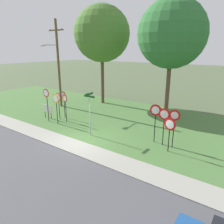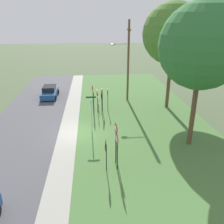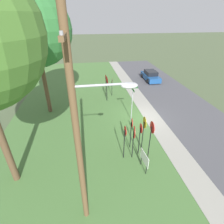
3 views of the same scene
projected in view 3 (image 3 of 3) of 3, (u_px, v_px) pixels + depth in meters
ground_plane at (143, 117)px, 16.30m from camera, size 160.00×160.00×0.00m
road_asphalt at (191, 113)px, 16.98m from camera, size 44.00×6.40×0.01m
sidewalk_strip at (152, 117)px, 16.40m from camera, size 44.00×1.60×0.06m
grass_median at (78, 123)px, 15.45m from camera, size 44.00×12.00×0.04m
stop_sign_near_left at (125, 136)px, 10.85m from camera, size 0.61×0.09×2.47m
stop_sign_near_right at (144, 126)px, 11.60m from camera, size 0.78×0.11×2.57m
stop_sign_far_left at (151, 133)px, 10.54m from camera, size 0.73×0.10×2.89m
stop_sign_far_center at (140, 133)px, 11.20m from camera, size 0.63×0.11×2.41m
stop_sign_far_right at (131, 128)px, 11.77m from camera, size 0.61×0.13×2.40m
stop_sign_center_tall at (134, 136)px, 10.86m from camera, size 0.78×0.18×2.44m
yield_sign_near_left at (112, 82)px, 19.89m from camera, size 0.78×0.15×2.19m
yield_sign_near_right at (107, 83)px, 18.48m from camera, size 0.76×0.17×2.66m
yield_sign_far_left at (106, 80)px, 19.67m from camera, size 0.69×0.12×2.53m
yield_sign_far_right at (107, 82)px, 19.11m from camera, size 0.78×0.10×2.53m
street_name_post at (132, 101)px, 15.01m from camera, size 0.96×0.82×3.16m
utility_pole at (81, 131)px, 6.03m from camera, size 2.10×2.19×9.00m
notice_board at (144, 159)px, 10.43m from camera, size 1.10×0.13×1.25m
oak_tree_right at (35, 30)px, 13.73m from camera, size 5.85×5.85×10.26m
parked_sedan_distant at (151, 76)px, 25.26m from camera, size 4.11×1.90×1.39m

